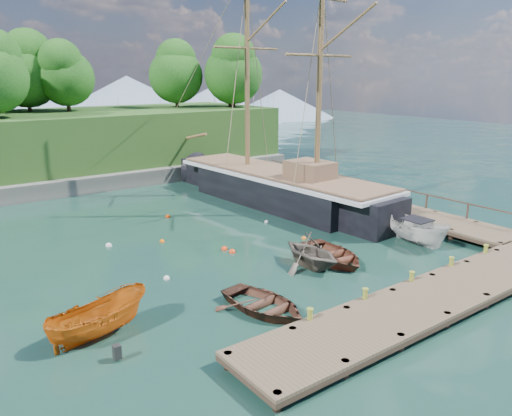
% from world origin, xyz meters
% --- Properties ---
extents(ground, '(160.00, 160.00, 0.00)m').
position_xyz_m(ground, '(0.00, 0.00, 0.00)').
color(ground, '#17392F').
rests_on(ground, ground).
extents(dock_near, '(20.00, 3.20, 1.10)m').
position_xyz_m(dock_near, '(2.00, -6.50, 0.43)').
color(dock_near, brown).
rests_on(dock_near, ground).
extents(dock_east, '(3.20, 24.00, 1.10)m').
position_xyz_m(dock_east, '(11.50, 7.00, 0.43)').
color(dock_east, brown).
rests_on(dock_east, ground).
extents(bollard_0, '(0.26, 0.26, 0.45)m').
position_xyz_m(bollard_0, '(-4.00, -5.10, 0.00)').
color(bollard_0, olive).
rests_on(bollard_0, ground).
extents(bollard_1, '(0.26, 0.26, 0.45)m').
position_xyz_m(bollard_1, '(-1.00, -5.10, 0.00)').
color(bollard_1, olive).
rests_on(bollard_1, ground).
extents(bollard_2, '(0.26, 0.26, 0.45)m').
position_xyz_m(bollard_2, '(2.00, -5.10, 0.00)').
color(bollard_2, olive).
rests_on(bollard_2, ground).
extents(bollard_3, '(0.26, 0.26, 0.45)m').
position_xyz_m(bollard_3, '(5.00, -5.10, 0.00)').
color(bollard_3, olive).
rests_on(bollard_3, ground).
extents(bollard_4, '(0.26, 0.26, 0.45)m').
position_xyz_m(bollard_4, '(8.00, -5.10, 0.00)').
color(bollard_4, olive).
rests_on(bollard_4, ground).
extents(rowboat_0, '(3.52, 4.51, 0.85)m').
position_xyz_m(rowboat_0, '(-4.25, -2.58, 0.00)').
color(rowboat_0, '#523023').
rests_on(rowboat_0, ground).
extents(rowboat_1, '(3.12, 3.61, 1.90)m').
position_xyz_m(rowboat_1, '(0.58, -0.13, 0.00)').
color(rowboat_1, '#625A4F').
rests_on(rowboat_1, ground).
extents(rowboat_2, '(3.79, 4.83, 0.91)m').
position_xyz_m(rowboat_2, '(2.06, -0.16, 0.00)').
color(rowboat_2, brown).
rests_on(rowboat_2, ground).
extents(motorboat_orange, '(4.38, 2.42, 1.60)m').
position_xyz_m(motorboat_orange, '(-10.38, -0.60, 0.00)').
color(motorboat_orange, '#BE5A0F').
rests_on(motorboat_orange, ground).
extents(cabin_boat_white, '(2.25, 4.72, 1.75)m').
position_xyz_m(cabin_boat_white, '(7.87, -0.98, 0.00)').
color(cabin_boat_white, beige).
rests_on(cabin_boat_white, ground).
extents(schooner, '(5.89, 26.49, 19.21)m').
position_xyz_m(schooner, '(7.09, 10.48, 1.06)').
color(schooner, black).
rests_on(schooner, ground).
extents(mooring_buoy_0, '(0.31, 0.31, 0.31)m').
position_xyz_m(mooring_buoy_0, '(-5.99, 2.76, 0.00)').
color(mooring_buoy_0, silver).
rests_on(mooring_buoy_0, ground).
extents(mooring_buoy_1, '(0.37, 0.37, 0.37)m').
position_xyz_m(mooring_buoy_1, '(-1.56, 4.58, 0.00)').
color(mooring_buoy_1, red).
rests_on(mooring_buoy_1, ground).
extents(mooring_buoy_2, '(0.36, 0.36, 0.36)m').
position_xyz_m(mooring_buoy_2, '(-1.47, 3.93, 0.00)').
color(mooring_buoy_2, '#F03C13').
rests_on(mooring_buoy_2, ground).
extents(mooring_buoy_3, '(0.28, 0.28, 0.28)m').
position_xyz_m(mooring_buoy_3, '(3.48, 7.32, 0.00)').
color(mooring_buoy_3, silver).
rests_on(mooring_buoy_3, ground).
extents(mooring_buoy_4, '(0.28, 0.28, 0.28)m').
position_xyz_m(mooring_buoy_4, '(-3.77, 7.80, 0.00)').
color(mooring_buoy_4, '#F55E00').
rests_on(mooring_buoy_4, ground).
extents(mooring_buoy_5, '(0.34, 0.34, 0.34)m').
position_xyz_m(mooring_buoy_5, '(-1.19, 12.26, 0.00)').
color(mooring_buoy_5, '#D43905').
rests_on(mooring_buoy_5, ground).
extents(mooring_buoy_6, '(0.37, 0.37, 0.37)m').
position_xyz_m(mooring_buoy_6, '(-6.54, 8.90, 0.00)').
color(mooring_buoy_6, silver).
rests_on(mooring_buoy_6, ground).
extents(mooring_buoy_7, '(0.30, 0.30, 0.30)m').
position_xyz_m(mooring_buoy_7, '(3.22, 3.36, 0.00)').
color(mooring_buoy_7, orange).
rests_on(mooring_buoy_7, ground).
extents(distant_ridge, '(117.00, 40.00, 10.00)m').
position_xyz_m(distant_ridge, '(4.30, 70.00, 4.35)').
color(distant_ridge, '#728CA5').
rests_on(distant_ridge, ground).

